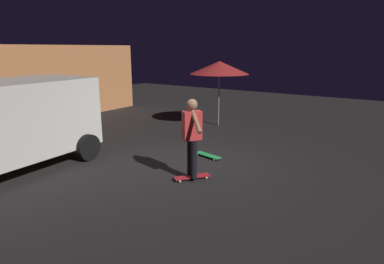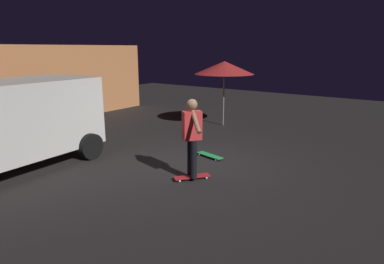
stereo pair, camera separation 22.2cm
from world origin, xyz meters
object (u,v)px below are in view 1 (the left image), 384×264
Objects in this scene: patio_umbrella at (219,68)px; skateboard_spare at (208,155)px; skateboard_ridden at (192,177)px; skater at (192,133)px.

skateboard_spare is (-3.42, -1.64, -2.02)m from patio_umbrella.
skateboard_ridden is at bearing -156.41° from patio_umbrella.
patio_umbrella reaches higher than skateboard_spare.
patio_umbrella is 4.30m from skateboard_spare.
skater is (0.00, 0.00, 0.98)m from skateboard_ridden.
patio_umbrella is at bearing 23.59° from skateboard_ridden.
skater reaches higher than skateboard_ridden.
skater is (-4.88, -2.13, -1.04)m from patio_umbrella.
skateboard_spare is at bearing 18.45° from skateboard_ridden.
skateboard_spare is at bearing 18.45° from skater.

